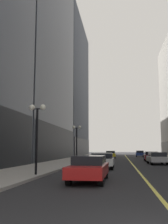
# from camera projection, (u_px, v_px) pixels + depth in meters

# --- Properties ---
(ground_plane) EXTENTS (200.00, 200.00, 0.00)m
(ground_plane) POSITION_uv_depth(u_px,v_px,m) (129.00, 160.00, 38.44)
(ground_plane) COLOR #262628
(sidewalk_left) EXTENTS (4.50, 78.00, 0.15)m
(sidewalk_left) POSITION_uv_depth(u_px,v_px,m) (74.00, 160.00, 39.56)
(sidewalk_left) COLOR #9E9991
(sidewalk_left) RESTS_ON ground
(lane_centre_stripe) EXTENTS (0.16, 70.00, 0.01)m
(lane_centre_stripe) POSITION_uv_depth(u_px,v_px,m) (129.00, 160.00, 38.45)
(lane_centre_stripe) COLOR #E5D64C
(lane_centre_stripe) RESTS_ON ground
(building_left_mid) EXTENTS (14.63, 24.00, 47.38)m
(building_left_mid) POSITION_uv_depth(u_px,v_px,m) (19.00, 17.00, 43.63)
(building_left_mid) COLOR #4C515B
(building_left_mid) RESTS_ON ground
(building_left_far) EXTENTS (13.37, 26.00, 34.69)m
(building_left_far) POSITION_uv_depth(u_px,v_px,m) (58.00, 88.00, 67.68)
(building_left_far) COLOR #4C515B
(building_left_far) RESTS_ON ground
(car_red) EXTENTS (1.82, 4.79, 1.32)m
(car_red) POSITION_uv_depth(u_px,v_px,m) (89.00, 167.00, 13.66)
(car_red) COLOR #B21919
(car_red) RESTS_ON ground
(car_white) EXTENTS (1.94, 4.10, 1.32)m
(car_white) POSITION_uv_depth(u_px,v_px,m) (102.00, 160.00, 22.54)
(car_white) COLOR silver
(car_white) RESTS_ON ground
(car_silver) EXTENTS (1.95, 4.38, 1.32)m
(car_silver) POSITION_uv_depth(u_px,v_px,m) (157.00, 158.00, 28.54)
(car_silver) COLOR #B7B7BC
(car_silver) RESTS_ON ground
(car_maroon) EXTENTS (2.07, 4.56, 1.32)m
(car_maroon) POSITION_uv_depth(u_px,v_px,m) (151.00, 156.00, 35.96)
(car_maroon) COLOR maroon
(car_maroon) RESTS_ON ground
(car_yellow) EXTENTS (1.89, 4.65, 1.32)m
(car_yellow) POSITION_uv_depth(u_px,v_px,m) (111.00, 154.00, 47.45)
(car_yellow) COLOR yellow
(car_yellow) RESTS_ON ground
(car_blue) EXTENTS (1.93, 4.70, 1.32)m
(car_blue) POSITION_uv_depth(u_px,v_px,m) (140.00, 153.00, 55.84)
(car_blue) COLOR navy
(car_blue) RESTS_ON ground
(street_lamp_left_near) EXTENTS (1.06, 0.36, 4.43)m
(street_lamp_left_near) POSITION_uv_depth(u_px,v_px,m) (37.00, 123.00, 16.11)
(street_lamp_left_near) COLOR black
(street_lamp_left_near) RESTS_ON ground
(street_lamp_left_far) EXTENTS (1.06, 0.36, 4.43)m
(street_lamp_left_far) POSITION_uv_depth(u_px,v_px,m) (77.00, 136.00, 31.00)
(street_lamp_left_far) COLOR black
(street_lamp_left_far) RESTS_ON ground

